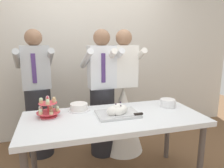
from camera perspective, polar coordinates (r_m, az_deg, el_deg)
rear_wall at (r=3.36m, az=-6.43°, el=10.58°), size 5.20×0.10×2.90m
dessert_table at (r=2.15m, az=0.50°, el=-10.64°), size 1.80×0.80×0.78m
cupcake_stand at (r=2.19m, az=-17.05°, el=-6.41°), size 0.23×0.23×0.21m
main_cake_tray at (r=2.14m, az=1.54°, el=-7.46°), size 0.44×0.31×0.13m
plate_stack at (r=2.48m, az=15.02°, el=-5.05°), size 0.18×0.18×0.09m
round_cake at (r=2.31m, az=-9.03°, el=-6.25°), size 0.24×0.24×0.08m
person_groom at (r=2.75m, az=-2.68°, el=-4.54°), size 0.49×0.51×1.66m
person_bride at (r=2.89m, az=3.03°, el=-7.16°), size 0.56×0.56×1.66m
person_guest at (r=2.88m, az=-19.53°, el=-4.48°), size 0.51×0.54×1.66m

